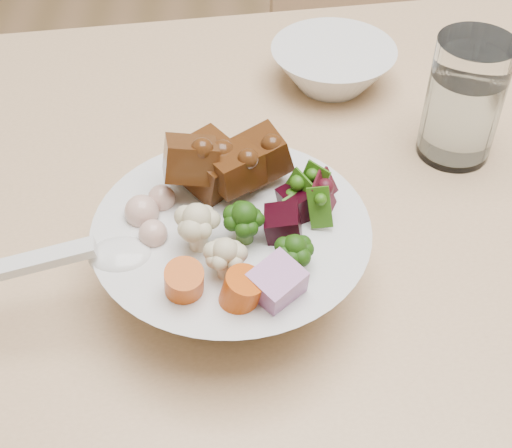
# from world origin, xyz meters

# --- Properties ---
(chair_far) EXTENTS (0.43, 0.43, 0.84)m
(chair_far) POSITION_xyz_m (-0.07, 0.47, 0.47)
(chair_far) COLOR tan
(chair_far) RESTS_ON ground
(food_bowl) EXTENTS (0.23, 0.23, 0.12)m
(food_bowl) POSITION_xyz_m (-0.36, -0.21, 0.76)
(food_bowl) COLOR silver
(food_bowl) RESTS_ON dining_table
(soup_spoon) EXTENTS (0.14, 0.05, 0.03)m
(soup_spoon) POSITION_xyz_m (-0.47, -0.24, 0.79)
(soup_spoon) COLOR silver
(soup_spoon) RESTS_ON food_bowl
(water_glass) EXTENTS (0.08, 0.08, 0.13)m
(water_glass) POSITION_xyz_m (-0.13, -0.05, 0.78)
(water_glass) COLOR white
(water_glass) RESTS_ON dining_table
(side_bowl) EXTENTS (0.14, 0.14, 0.05)m
(side_bowl) POSITION_xyz_m (-0.24, 0.09, 0.75)
(side_bowl) COLOR silver
(side_bowl) RESTS_ON dining_table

